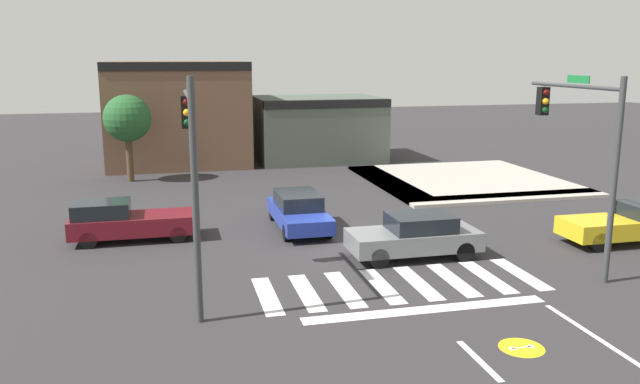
# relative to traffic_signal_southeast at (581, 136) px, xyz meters

# --- Properties ---
(ground_plane) EXTENTS (120.00, 120.00, 0.00)m
(ground_plane) POSITION_rel_traffic_signal_southeast_xyz_m (-6.02, 4.09, -4.21)
(ground_plane) COLOR #302D30
(crosswalk_near) EXTENTS (8.46, 3.00, 0.01)m
(crosswalk_near) POSITION_rel_traffic_signal_southeast_xyz_m (-6.02, -0.41, -4.20)
(crosswalk_near) COLOR silver
(crosswalk_near) RESTS_ON ground_plane
(bike_detector_marking) EXTENTS (1.06, 1.06, 0.01)m
(bike_detector_marking) POSITION_rel_traffic_signal_southeast_xyz_m (-4.76, -5.06, -4.20)
(bike_detector_marking) COLOR yellow
(bike_detector_marking) RESTS_ON ground_plane
(curb_corner_northeast) EXTENTS (10.00, 10.60, 0.15)m
(curb_corner_northeast) POSITION_rel_traffic_signal_southeast_xyz_m (2.48, 13.50, -4.13)
(curb_corner_northeast) COLOR #B2AA9E
(curb_corner_northeast) RESTS_ON ground_plane
(storefront_row) EXTENTS (16.98, 6.18, 6.30)m
(storefront_row) POSITION_rel_traffic_signal_southeast_xyz_m (-8.49, 23.12, -1.46)
(storefront_row) COLOR brown
(storefront_row) RESTS_ON ground_plane
(traffic_signal_southeast) EXTENTS (0.32, 4.68, 6.07)m
(traffic_signal_southeast) POSITION_rel_traffic_signal_southeast_xyz_m (0.00, 0.00, 0.00)
(traffic_signal_southeast) COLOR #383A3D
(traffic_signal_southeast) RESTS_ON ground_plane
(traffic_signal_southwest) EXTENTS (0.32, 4.42, 6.17)m
(traffic_signal_southwest) POSITION_rel_traffic_signal_southeast_xyz_m (-11.92, -0.21, -0.06)
(traffic_signal_southwest) COLOR #383A3D
(traffic_signal_southwest) RESTS_ON ground_plane
(car_blue) EXTENTS (1.79, 4.64, 1.40)m
(car_blue) POSITION_rel_traffic_signal_southeast_xyz_m (-7.65, 6.49, -3.50)
(car_blue) COLOR #23389E
(car_blue) RESTS_ON ground_plane
(car_yellow) EXTENTS (4.62, 1.72, 1.44)m
(car_yellow) POSITION_rel_traffic_signal_southeast_xyz_m (3.61, 1.76, -3.47)
(car_yellow) COLOR gold
(car_yellow) RESTS_ON ground_plane
(car_gray) EXTENTS (4.34, 1.86, 1.46)m
(car_gray) POSITION_rel_traffic_signal_southeast_xyz_m (-4.60, 1.98, -3.47)
(car_gray) COLOR slate
(car_gray) RESTS_ON ground_plane
(car_maroon) EXTENTS (4.52, 1.73, 1.49)m
(car_maroon) POSITION_rel_traffic_signal_southeast_xyz_m (-14.10, 6.31, -3.47)
(car_maroon) COLOR maroon
(car_maroon) RESTS_ON ground_plane
(roadside_tree) EXTENTS (2.50, 2.50, 4.65)m
(roadside_tree) POSITION_rel_traffic_signal_southeast_xyz_m (-14.52, 18.09, -0.85)
(roadside_tree) COLOR #4C3823
(roadside_tree) RESTS_ON ground_plane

